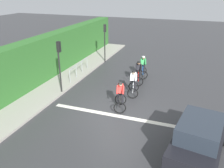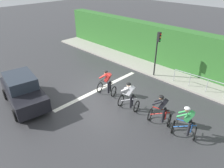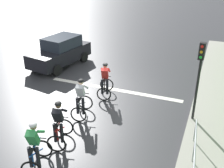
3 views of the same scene
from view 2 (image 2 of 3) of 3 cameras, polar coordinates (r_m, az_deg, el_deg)
ground_plane at (r=13.59m, az=-2.67°, el=-1.82°), size 80.00×80.00×0.00m
sidewalk_kerb at (r=16.27m, az=16.19°, el=2.75°), size 2.80×25.65×0.12m
stone_wall_low at (r=16.94m, az=17.80°, el=4.22°), size 0.44×25.65×0.47m
hedge_wall at (r=16.71m, az=18.99°, el=8.64°), size 1.10×25.65×3.13m
road_marking_stop_line at (r=13.77m, az=-3.47°, el=-1.38°), size 7.00×0.30×0.01m
cyclist_lead at (r=10.25m, az=19.89°, el=-10.12°), size 0.95×1.23×1.66m
cyclist_second at (r=10.71m, az=13.46°, el=-7.13°), size 0.94×1.22×1.66m
cyclist_mid at (r=11.49m, az=4.86°, el=-3.57°), size 0.88×1.19×1.66m
cyclist_fourth at (r=12.80m, az=-1.39°, el=0.22°), size 0.94×1.22×1.66m
car_black at (r=12.96m, az=-23.44°, el=-1.65°), size 2.40×4.33×1.76m
traffic_light_near_crossing at (r=14.77m, az=12.43°, el=9.68°), size 0.22×0.31×3.34m
pedestrian_railing_kerbside at (r=14.37m, az=22.91°, el=1.12°), size 0.31×3.35×1.03m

